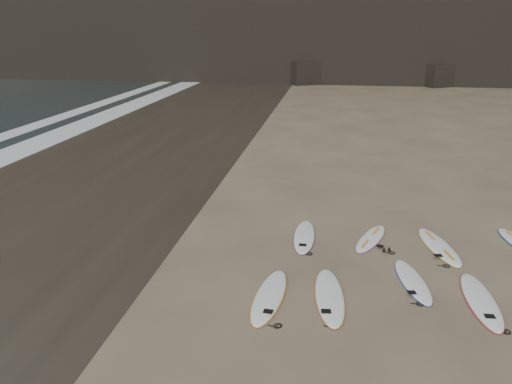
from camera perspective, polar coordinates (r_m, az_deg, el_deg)
ground at (r=13.19m, az=19.10°, el=-10.82°), size 240.00×240.00×0.00m
wet_sand at (r=24.56m, az=-16.80°, el=3.08°), size 12.00×200.00×0.01m
surfboard_0 at (r=12.28m, az=1.55°, el=-11.76°), size 0.88×2.75×0.10m
surfboard_1 at (r=12.40m, az=8.41°, el=-11.64°), size 0.91×2.81×0.10m
surfboard_2 at (r=13.53m, az=17.47°, el=-9.65°), size 0.98×2.47×0.09m
surfboard_3 at (r=13.22m, az=24.30°, el=-11.19°), size 0.69×2.73×0.10m
surfboard_5 at (r=15.52m, az=5.55°, el=-5.06°), size 0.64×2.59×0.09m
surfboard_6 at (r=15.72m, az=12.98°, el=-5.17°), size 1.34×2.38×0.08m
surfboard_7 at (r=15.74m, az=20.18°, el=-5.82°), size 1.21×2.80×0.10m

